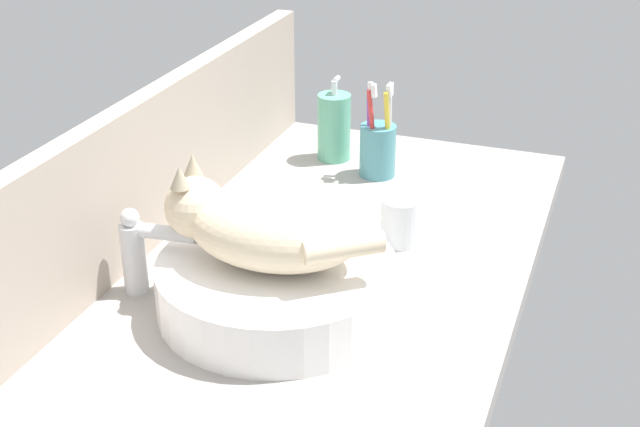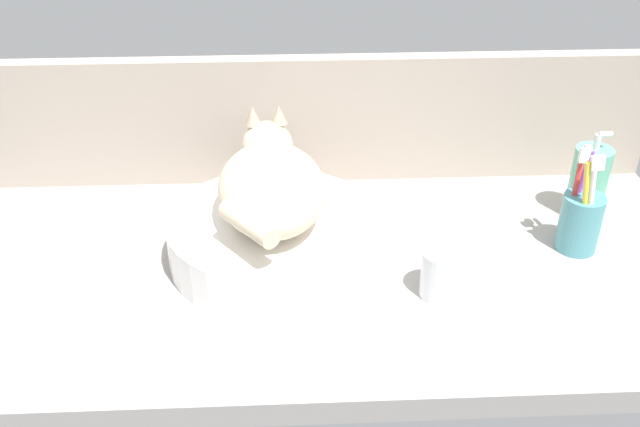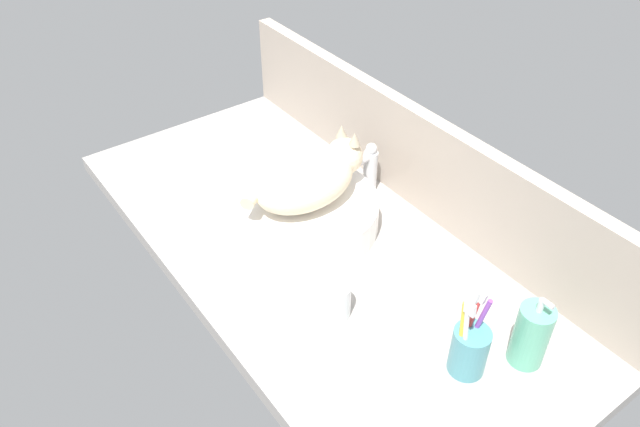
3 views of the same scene
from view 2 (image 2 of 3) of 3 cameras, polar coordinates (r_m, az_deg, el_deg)
name	(u,v)px [view 2 (image 2 of 3)]	position (r cm, az deg, el deg)	size (l,w,h in cm)	color
ground_plane	(314,271)	(119.56, -0.48, -4.66)	(132.65, 62.31, 4.00)	#9E9993
backsplash_panel	(308,120)	(137.69, -1.00, 7.50)	(132.65, 3.60, 24.82)	#AD9E8E
sink_basin	(273,238)	(117.53, -3.74, -1.96)	(34.36, 34.36, 7.75)	white
cat	(270,183)	(113.66, -3.99, 2.46)	(18.58, 32.42, 14.00)	beige
faucet	(261,162)	(133.56, -4.72, 4.15)	(4.02, 11.86, 13.60)	silver
soap_dispenser	(588,182)	(136.13, 20.66, 2.37)	(6.58, 6.58, 16.64)	#60B793
toothbrush_cup	(580,220)	(126.32, 20.08, -0.48)	(6.87, 6.87, 18.70)	teal
water_glass	(442,276)	(111.03, 9.74, -4.94)	(6.69, 6.69, 7.89)	white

